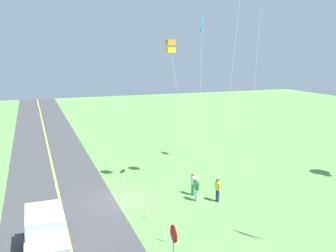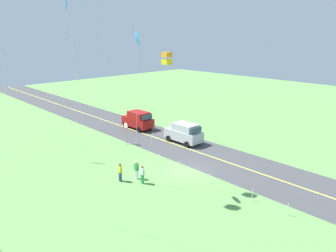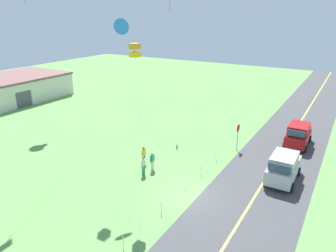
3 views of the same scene
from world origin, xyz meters
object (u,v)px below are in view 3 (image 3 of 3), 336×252
(warehouse_distant, at_px, (1,90))
(kite_blue_mid, at_px, (135,51))
(car_suv_foreground, at_px, (284,167))
(stop_sign, at_px, (238,132))
(person_adult_companion, at_px, (143,165))
(person_child_watcher, at_px, (152,161))
(car_parked_east_near, at_px, (298,134))
(person_adult_near, at_px, (144,155))
(kite_yellow_high, at_px, (121,27))

(warehouse_distant, bearing_deg, kite_blue_mid, -106.98)
(car_suv_foreground, relative_size, stop_sign, 1.72)
(kite_blue_mid, bearing_deg, person_adult_companion, 27.01)
(car_suv_foreground, xyz_separation_m, person_child_watcher, (-3.72, 9.66, -0.29))
(car_parked_east_near, height_order, stop_sign, stop_sign)
(person_adult_near, height_order, person_adult_companion, same)
(person_adult_companion, xyz_separation_m, kite_blue_mid, (-1.88, -0.96, 9.20))
(kite_blue_mid, xyz_separation_m, kite_yellow_high, (1.04, 1.87, 1.35))
(car_suv_foreground, bearing_deg, kite_yellow_high, 117.45)
(kite_yellow_high, relative_size, warehouse_distant, 0.65)
(person_child_watcher, relative_size, kite_blue_mid, 0.15)
(car_parked_east_near, distance_m, kite_yellow_high, 19.95)
(car_suv_foreground, distance_m, stop_sign, 6.43)
(stop_sign, relative_size, person_child_watcher, 1.60)
(person_adult_near, bearing_deg, car_parked_east_near, 152.20)
(car_parked_east_near, bearing_deg, kite_blue_mid, 149.23)
(car_parked_east_near, relative_size, stop_sign, 1.72)
(car_parked_east_near, relative_size, kite_blue_mid, 0.42)
(person_adult_companion, relative_size, kite_yellow_high, 0.13)
(stop_sign, distance_m, person_adult_near, 9.25)
(car_parked_east_near, bearing_deg, kite_yellow_high, 142.06)
(person_adult_companion, bearing_deg, person_adult_near, -40.54)
(kite_yellow_high, bearing_deg, car_parked_east_near, -37.94)
(car_suv_foreground, relative_size, warehouse_distant, 0.24)
(car_parked_east_near, distance_m, person_adult_near, 15.37)
(person_adult_companion, bearing_deg, kite_blue_mid, 132.93)
(car_suv_foreground, distance_m, kite_yellow_high, 15.89)
(car_suv_foreground, relative_size, person_adult_companion, 2.75)
(person_adult_companion, distance_m, person_child_watcher, 1.05)
(person_child_watcher, relative_size, kite_yellow_high, 0.13)
(car_suv_foreground, xyz_separation_m, warehouse_distant, (2.90, 40.11, 0.60))
(person_adult_near, bearing_deg, kite_blue_mid, 46.30)
(car_parked_east_near, height_order, kite_blue_mid, kite_blue_mid)
(car_parked_east_near, height_order, warehouse_distant, warehouse_distant)
(person_adult_companion, bearing_deg, warehouse_distant, 1.73)
(person_adult_near, distance_m, person_child_watcher, 1.38)
(kite_blue_mid, relative_size, kite_yellow_high, 0.88)
(stop_sign, xyz_separation_m, kite_yellow_high, (-9.52, 5.72, 9.61))
(person_child_watcher, height_order, kite_blue_mid, kite_blue_mid)
(car_parked_east_near, xyz_separation_m, person_child_watcher, (-11.62, 9.42, -0.29))
(warehouse_distant, bearing_deg, person_adult_companion, -104.19)
(kite_blue_mid, bearing_deg, warehouse_distant, 73.02)
(car_suv_foreground, height_order, warehouse_distant, warehouse_distant)
(person_adult_companion, xyz_separation_m, warehouse_distant, (7.65, 30.25, 0.89))
(car_suv_foreground, xyz_separation_m, kite_yellow_high, (-5.59, 10.77, 10.26))
(car_suv_foreground, relative_size, person_child_watcher, 2.75)
(car_suv_foreground, xyz_separation_m, car_parked_east_near, (7.90, 0.25, 0.00))
(warehouse_distant, bearing_deg, car_suv_foreground, -94.13)
(car_parked_east_near, height_order, person_child_watcher, car_parked_east_near)
(car_suv_foreground, bearing_deg, person_child_watcher, 111.05)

